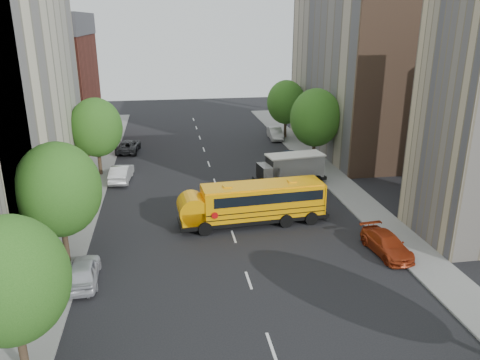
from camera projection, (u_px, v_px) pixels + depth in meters
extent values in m
plane|color=black|center=(230.00, 225.00, 35.28)|extent=(120.00, 120.00, 0.00)
cube|color=slate|center=(82.00, 209.00, 38.17)|extent=(3.00, 80.00, 0.12)
cube|color=slate|center=(349.00, 193.00, 41.68)|extent=(3.00, 80.00, 0.12)
cube|color=silver|center=(215.00, 182.00, 44.61)|extent=(0.15, 64.00, 0.01)
cube|color=maroon|center=(50.00, 91.00, 56.55)|extent=(10.00, 15.00, 13.00)
cube|color=tan|center=(359.00, 72.00, 53.76)|extent=(10.00, 22.00, 18.00)
cube|color=brown|center=(407.00, 84.00, 43.50)|extent=(10.10, 0.30, 18.00)
cylinder|color=#38281C|center=(22.00, 347.00, 20.09)|extent=(0.36, 0.36, 2.70)
ellipsoid|color=#215516|center=(10.00, 280.00, 19.02)|extent=(4.80, 4.80, 5.52)
cylinder|color=#38281C|center=(66.00, 242.00, 29.40)|extent=(0.36, 0.36, 2.88)
ellipsoid|color=#215516|center=(59.00, 190.00, 28.25)|extent=(5.12, 5.12, 5.89)
cylinder|color=#38281C|center=(100.00, 162.00, 46.21)|extent=(0.36, 0.36, 2.81)
ellipsoid|color=#215516|center=(96.00, 128.00, 45.09)|extent=(4.99, 4.99, 5.74)
cylinder|color=#38281C|center=(314.00, 151.00, 49.54)|extent=(0.36, 0.36, 2.95)
ellipsoid|color=#215516|center=(315.00, 118.00, 48.37)|extent=(5.25, 5.25, 6.04)
cylinder|color=#38281C|center=(285.00, 128.00, 60.78)|extent=(0.36, 0.36, 2.74)
ellipsoid|color=#215516|center=(286.00, 102.00, 59.69)|extent=(4.86, 4.86, 5.59)
cube|color=black|center=(253.00, 216.00, 35.45)|extent=(11.45, 3.39, 0.30)
cube|color=#FFA405|center=(262.00, 200.00, 35.18)|extent=(9.23, 3.18, 2.32)
cube|color=#FFA405|center=(192.00, 215.00, 34.23)|extent=(1.98, 2.44, 1.01)
cube|color=black|center=(206.00, 198.00, 34.07)|extent=(0.67, 2.35, 1.21)
cube|color=#FFA405|center=(263.00, 185.00, 34.79)|extent=(9.22, 2.98, 0.14)
cube|color=black|center=(265.00, 193.00, 35.06)|extent=(8.43, 3.18, 0.76)
cube|color=black|center=(262.00, 209.00, 35.44)|extent=(9.24, 3.24, 0.06)
cube|color=black|center=(262.00, 205.00, 35.31)|extent=(9.24, 3.24, 0.06)
cube|color=#FFA405|center=(319.00, 195.00, 36.19)|extent=(0.34, 2.52, 2.32)
cube|color=#FFA405|center=(227.00, 186.00, 34.16)|extent=(0.65, 0.65, 0.10)
cube|color=#FFA405|center=(292.00, 181.00, 35.27)|extent=(0.65, 0.65, 0.10)
cylinder|color=#FFA405|center=(192.00, 208.00, 34.06)|extent=(2.28, 2.47, 2.12)
cylinder|color=red|center=(215.00, 216.00, 33.17)|extent=(0.51, 0.08, 0.50)
cylinder|color=black|center=(205.00, 229.00, 33.44)|extent=(1.03, 0.38, 1.01)
cylinder|color=black|center=(199.00, 215.00, 35.76)|extent=(1.03, 0.38, 1.01)
cylinder|color=black|center=(286.00, 221.00, 34.79)|extent=(1.03, 0.38, 1.01)
cylinder|color=black|center=(276.00, 208.00, 37.11)|extent=(1.03, 0.38, 1.01)
cylinder|color=black|center=(312.00, 218.00, 35.24)|extent=(1.03, 0.38, 1.01)
cylinder|color=black|center=(300.00, 206.00, 37.56)|extent=(1.03, 0.38, 1.01)
cube|color=black|center=(289.00, 178.00, 44.03)|extent=(6.90, 3.10, 0.33)
cube|color=white|center=(295.00, 166.00, 43.80)|extent=(5.34, 2.78, 2.00)
cube|color=white|center=(265.00, 172.00, 43.08)|extent=(1.82, 2.30, 1.33)
cube|color=silver|center=(296.00, 155.00, 43.46)|extent=(5.58, 2.92, 0.13)
cylinder|color=black|center=(269.00, 185.00, 42.38)|extent=(0.96, 0.40, 0.93)
cylinder|color=black|center=(261.00, 178.00, 44.38)|extent=(0.96, 0.40, 0.93)
cylinder|color=black|center=(296.00, 182.00, 43.11)|extent=(0.96, 0.40, 0.93)
cylinder|color=black|center=(287.00, 175.00, 45.12)|extent=(0.96, 0.40, 0.93)
cylinder|color=black|center=(320.00, 180.00, 43.79)|extent=(0.96, 0.40, 0.93)
cylinder|color=black|center=(310.00, 173.00, 45.80)|extent=(0.96, 0.40, 0.93)
imported|color=silver|center=(84.00, 271.00, 27.37)|extent=(1.90, 4.36, 1.46)
imported|color=silver|center=(121.00, 173.00, 44.73)|extent=(2.14, 4.97, 1.59)
imported|color=black|center=(128.00, 146.00, 54.58)|extent=(2.85, 5.32, 1.42)
imported|color=#983013|center=(387.00, 244.00, 30.83)|extent=(2.31, 4.82, 1.35)
imported|color=#384662|center=(292.00, 157.00, 50.43)|extent=(1.66, 3.81, 1.28)
imported|color=#A1A09C|center=(275.00, 134.00, 60.44)|extent=(1.81, 4.60, 1.49)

